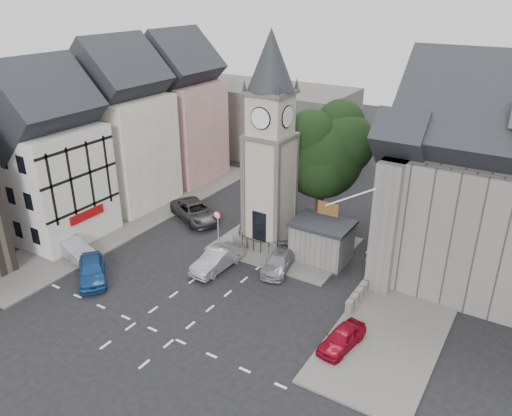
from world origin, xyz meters
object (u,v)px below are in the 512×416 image
Objects in this scene: pedestrian at (370,256)px; stone_shelter at (322,241)px; car_west_blue at (92,270)px; car_east_red at (342,338)px; clock_tower at (270,143)px.

stone_shelter is at bearing -12.68° from pedestrian.
car_west_blue is at bearing -138.10° from stone_shelter.
pedestrian is at bearing 11.71° from stone_shelter.
pedestrian is at bearing 109.63° from car_east_red.
stone_shelter is at bearing -5.84° from clock_tower.
pedestrian is at bearing 1.62° from clock_tower.
pedestrian reaches higher than car_east_red.
clock_tower reaches higher than car_west_blue.
car_east_red is at bearing -41.91° from clock_tower.
car_west_blue reaches higher than car_east_red.
stone_shelter reaches higher than pedestrian.
stone_shelter is at bearing 130.55° from car_east_red.
clock_tower is 15.60m from car_west_blue.
clock_tower is at bearing 147.02° from car_east_red.
stone_shelter reaches higher than car_west_blue.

